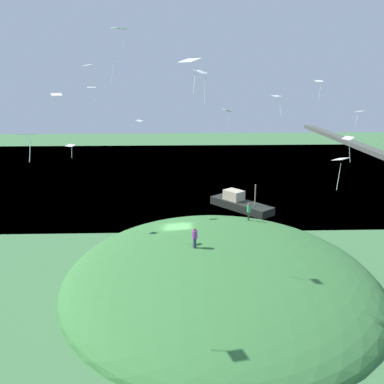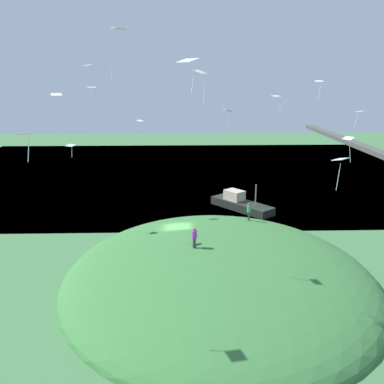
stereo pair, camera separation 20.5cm
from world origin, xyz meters
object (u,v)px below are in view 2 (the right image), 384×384
object	(u,v)px
kite_1	(71,146)
kite_9	(119,29)
kite_3	(277,98)
kite_8	(228,111)
kite_11	(340,161)
kite_10	(188,62)
kite_14	(140,122)
kite_13	(56,95)
person_walking_path	(249,209)
kite_15	(113,61)
boat_on_lake	(240,204)
kite_5	(360,112)
kite_2	(349,140)
kite_7	(25,136)
kite_6	(200,74)
kite_0	(89,66)
kite_4	(92,88)
kite_12	(320,83)
person_watching_kites	(194,235)

from	to	relation	value
kite_1	kite_9	world-z (taller)	kite_9
kite_3	kite_8	world-z (taller)	kite_3
kite_11	kite_9	bearing A→B (deg)	-80.12
kite_10	kite_14	world-z (taller)	kite_10
kite_13	kite_3	bearing A→B (deg)	81.77
person_walking_path	kite_14	size ratio (longest dim) A/B	0.79
kite_15	boat_on_lake	bearing A→B (deg)	149.83
kite_15	kite_5	bearing A→B (deg)	95.02
kite_2	kite_14	world-z (taller)	kite_14
kite_7	kite_13	bearing A→B (deg)	-171.48
boat_on_lake	kite_11	xyz separation A→B (m)	(19.75, 3.67, 9.13)
boat_on_lake	kite_5	distance (m)	22.45
kite_6	kite_9	size ratio (longest dim) A/B	1.91
kite_11	kite_2	bearing A→B (deg)	154.68
kite_6	kite_9	bearing A→B (deg)	-78.97
kite_0	kite_6	xyz separation A→B (m)	(17.79, 10.31, -0.80)
kite_8	kite_9	bearing A→B (deg)	-24.05
kite_2	kite_15	distance (m)	20.51
kite_6	kite_14	size ratio (longest dim) A/B	0.92
kite_6	kite_13	world-z (taller)	kite_6
kite_2	kite_4	xyz separation A→B (m)	(-5.74, -22.31, 4.07)
kite_11	boat_on_lake	bearing A→B (deg)	-169.47
kite_0	kite_7	bearing A→B (deg)	3.84
kite_11	kite_12	distance (m)	7.62
kite_0	kite_1	bearing A→B (deg)	-1.88
kite_14	kite_4	bearing A→B (deg)	-31.19
kite_0	kite_15	size ratio (longest dim) A/B	1.47
kite_3	boat_on_lake	bearing A→B (deg)	179.31
kite_2	kite_6	world-z (taller)	kite_6
kite_0	kite_12	size ratio (longest dim) A/B	1.60
kite_9	kite_13	bearing A→B (deg)	-141.85
kite_11	kite_6	bearing A→B (deg)	-80.67
kite_7	kite_11	size ratio (longest dim) A/B	0.65
kite_2	kite_14	bearing A→B (deg)	-122.65
boat_on_lake	kite_15	xyz separation A→B (m)	(19.50, -11.34, 15.53)
kite_11	kite_12	xyz separation A→B (m)	(-5.75, 0.06, 5.00)
kite_4	kite_15	world-z (taller)	kite_15
person_watching_kites	person_walking_path	world-z (taller)	person_watching_kites
kite_12	person_watching_kites	bearing A→B (deg)	-71.53
kite_4	person_walking_path	bearing A→B (deg)	81.02
kite_3	kite_12	distance (m)	5.00
kite_9	kite_13	world-z (taller)	kite_9
kite_1	kite_4	distance (m)	6.71
kite_3	kite_14	world-z (taller)	kite_3
person_watching_kites	kite_10	world-z (taller)	kite_10
kite_1	kite_11	xyz separation A→B (m)	(8.11, 20.14, 0.24)
kite_4	kite_12	distance (m)	20.30
kite_10	kite_12	world-z (taller)	kite_10
kite_3	kite_11	bearing A→B (deg)	53.94
kite_12	kite_7	bearing A→B (deg)	-55.38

